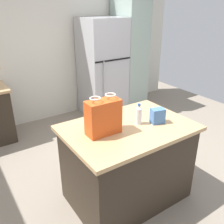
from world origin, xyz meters
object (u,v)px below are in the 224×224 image
at_px(refrigerator, 102,68).
at_px(small_box, 158,116).
at_px(tall_cabinet, 129,56).
at_px(kitchen_island, 127,163).
at_px(bottle, 139,115).
at_px(shopping_bag, 103,117).
at_px(ear_defenders, 99,118).

relative_size(refrigerator, small_box, 11.52).
bearing_deg(tall_cabinet, kitchen_island, -127.87).
relative_size(refrigerator, bottle, 8.04).
relative_size(kitchen_island, shopping_bag, 3.41).
distance_m(refrigerator, small_box, 2.41).
xyz_separation_m(shopping_bag, ear_defenders, (0.12, 0.29, -0.15)).
bearing_deg(small_box, kitchen_island, 161.18).
bearing_deg(ear_defenders, shopping_bag, -113.01).
height_order(shopping_bag, bottle, shopping_bag).
relative_size(refrigerator, shopping_bag, 4.74).
relative_size(tall_cabinet, ear_defenders, 11.24).
bearing_deg(bottle, shopping_bag, 175.52).
xyz_separation_m(refrigerator, shopping_bag, (-1.34, -2.16, 0.16)).
height_order(kitchen_island, bottle, bottle).
height_order(tall_cabinet, shopping_bag, tall_cabinet).
bearing_deg(kitchen_island, shopping_bag, 175.87).
distance_m(tall_cabinet, small_box, 2.68).
bearing_deg(small_box, refrigerator, 71.74).
height_order(refrigerator, small_box, refrigerator).
height_order(small_box, bottle, bottle).
relative_size(shopping_bag, ear_defenders, 2.00).
bearing_deg(tall_cabinet, shopping_bag, -132.58).
height_order(shopping_bag, small_box, shopping_bag).
xyz_separation_m(kitchen_island, bottle, (0.12, -0.01, 0.55)).
bearing_deg(tall_cabinet, ear_defenders, -134.85).
xyz_separation_m(tall_cabinet, shopping_bag, (-1.99, -2.16, -0.00)).
bearing_deg(refrigerator, small_box, -108.26).
distance_m(kitchen_island, shopping_bag, 0.69).
bearing_deg(bottle, refrigerator, 66.94).
relative_size(refrigerator, ear_defenders, 9.49).
height_order(refrigerator, bottle, refrigerator).
bearing_deg(ear_defenders, refrigerator, 56.88).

